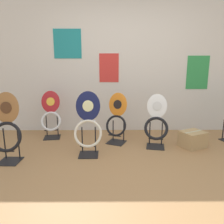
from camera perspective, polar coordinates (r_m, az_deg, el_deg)
name	(u,v)px	position (r m, az deg, el deg)	size (l,w,h in m)	color
ground_plane	(132,180)	(2.63, 5.29, -17.38)	(14.00, 14.00, 0.00)	#A37547
wall_back	(124,64)	(4.24, 3.03, 12.44)	(8.00, 0.07, 2.60)	silver
toilet_seat_display_crimson_swirl	(51,117)	(4.02, -15.64, -1.16)	(0.37, 0.33, 0.84)	black
toilet_seat_display_white_plain	(156,124)	(3.51, 11.50, -3.06)	(0.41, 0.35, 0.84)	black
toilet_seat_display_woodgrain	(7,131)	(3.22, -25.77, -4.45)	(0.41, 0.29, 0.95)	black
toilet_seat_display_navy_moon	(88,127)	(3.15, -6.27, -3.86)	(0.40, 0.29, 0.93)	black
toilet_seat_display_orange_sun	(117,119)	(3.62, 1.25, -1.95)	(0.39, 0.37, 0.84)	black
storage_box	(193,139)	(3.74, 20.33, -6.68)	(0.46, 0.43, 0.25)	tan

